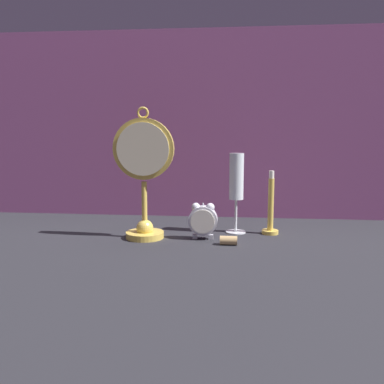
{
  "coord_description": "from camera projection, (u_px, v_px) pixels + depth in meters",
  "views": [
    {
      "loc": [
        0.12,
        -1.03,
        0.28
      ],
      "look_at": [
        0.0,
        0.08,
        0.12
      ],
      "focal_mm": 40.0,
      "sensor_mm": 36.0,
      "label": 1
    }
  ],
  "objects": [
    {
      "name": "ground_plane",
      "position": [
        189.0,
        242.0,
        1.07
      ],
      "size": [
        4.0,
        4.0,
        0.0
      ],
      "primitive_type": "plane",
      "color": "#232328"
    },
    {
      "name": "fabric_backdrop_drape",
      "position": [
        200.0,
        125.0,
        1.34
      ],
      "size": [
        1.49,
        0.01,
        0.58
      ],
      "primitive_type": "cube",
      "color": "#8E4C7F",
      "rests_on": "ground_plane"
    },
    {
      "name": "pocket_watch_on_stand",
      "position": [
        144.0,
        177.0,
        1.08
      ],
      "size": [
        0.16,
        0.1,
        0.33
      ],
      "color": "gold",
      "rests_on": "ground_plane"
    },
    {
      "name": "alarm_clock_twin_bell",
      "position": [
        203.0,
        219.0,
        1.09
      ],
      "size": [
        0.07,
        0.03,
        0.09
      ],
      "color": "silver",
      "rests_on": "ground_plane"
    },
    {
      "name": "champagne_flute",
      "position": [
        236.0,
        183.0,
        1.15
      ],
      "size": [
        0.05,
        0.05,
        0.22
      ],
      "color": "silver",
      "rests_on": "ground_plane"
    },
    {
      "name": "brass_candlestick",
      "position": [
        271.0,
        212.0,
        1.14
      ],
      "size": [
        0.04,
        0.04,
        0.17
      ],
      "color": "gold",
      "rests_on": "ground_plane"
    },
    {
      "name": "wine_cork",
      "position": [
        229.0,
        240.0,
        1.04
      ],
      "size": [
        0.04,
        0.02,
        0.02
      ],
      "primitive_type": "cylinder",
      "rotation": [
        0.0,
        1.57,
        0.0
      ],
      "color": "tan",
      "rests_on": "ground_plane"
    }
  ]
}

